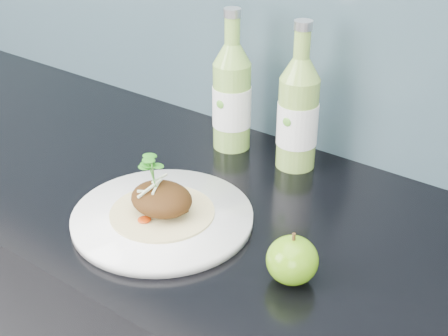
% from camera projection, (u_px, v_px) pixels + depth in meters
% --- Properties ---
extents(dinner_plate, '(0.37, 0.37, 0.02)m').
position_uv_depth(dinner_plate, '(163.00, 217.00, 1.01)').
color(dinner_plate, white).
rests_on(dinner_plate, kitchen_counter).
extents(pork_taco, '(0.17, 0.17, 0.10)m').
position_uv_depth(pork_taco, '(161.00, 198.00, 0.99)').
color(pork_taco, tan).
rests_on(pork_taco, dinner_plate).
extents(green_apple, '(0.08, 0.08, 0.08)m').
position_uv_depth(green_apple, '(292.00, 260.00, 0.87)').
color(green_apple, '#54850E').
rests_on(green_apple, kitchen_counter).
extents(cider_bottle_left, '(0.08, 0.08, 0.28)m').
position_uv_depth(cider_bottle_left, '(232.00, 97.00, 1.21)').
color(cider_bottle_left, '#83B34A').
rests_on(cider_bottle_left, kitchen_counter).
extents(cider_bottle_right, '(0.10, 0.10, 0.28)m').
position_uv_depth(cider_bottle_right, '(298.00, 114.00, 1.14)').
color(cider_bottle_right, '#83AC48').
rests_on(cider_bottle_right, kitchen_counter).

